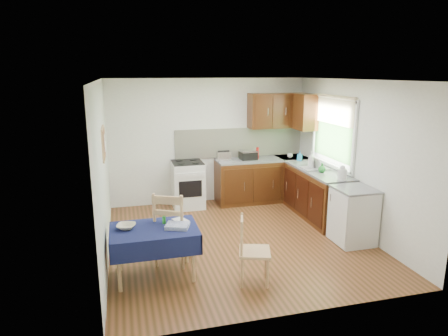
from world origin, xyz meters
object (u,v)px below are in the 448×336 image
object	(u,v)px
chair_far	(172,226)
sandwich_press	(248,155)
chair_near	(251,248)
dish_rack	(315,167)
toaster	(224,156)
kettle	(342,173)
dining_table	(154,236)

from	to	relation	value
chair_far	sandwich_press	bearing A→B (deg)	-103.55
chair_near	dish_rack	bearing A→B (deg)	-25.80
sandwich_press	toaster	bearing A→B (deg)	-161.25
kettle	chair_near	bearing A→B (deg)	-148.29
chair_near	sandwich_press	bearing A→B (deg)	0.11
dining_table	sandwich_press	size ratio (longest dim) A/B	3.43
chair_far	dish_rack	distance (m)	3.07
kettle	dish_rack	bearing A→B (deg)	95.12
chair_far	dish_rack	size ratio (longest dim) A/B	2.29
toaster	sandwich_press	xyz separation A→B (m)	(0.52, 0.02, -0.00)
chair_far	toaster	xyz separation A→B (m)	(1.34, 2.32, 0.44)
chair_near	kettle	size ratio (longest dim) A/B	3.61
toaster	sandwich_press	distance (m)	0.52
dining_table	toaster	bearing A→B (deg)	80.40
sandwich_press	dish_rack	xyz separation A→B (m)	(0.92, -1.09, -0.07)
dish_rack	sandwich_press	bearing A→B (deg)	120.30
dish_rack	kettle	size ratio (longest dim) A/B	1.90
chair_far	chair_near	world-z (taller)	chair_far
dining_table	chair_near	size ratio (longest dim) A/B	1.27
dining_table	dish_rack	world-z (taller)	dish_rack
dining_table	sandwich_press	bearing A→B (deg)	73.11
dining_table	toaster	size ratio (longest dim) A/B	4.03
dish_rack	kettle	xyz separation A→B (m)	(0.07, -0.80, 0.08)
toaster	dish_rack	bearing A→B (deg)	-33.74
sandwich_press	dish_rack	bearing A→B (deg)	-33.55
toaster	dish_rack	xyz separation A→B (m)	(1.44, -1.06, -0.07)
sandwich_press	dish_rack	size ratio (longest dim) A/B	0.70
toaster	kettle	xyz separation A→B (m)	(1.51, -1.87, 0.01)
chair_far	toaster	distance (m)	2.71
dish_rack	kettle	world-z (taller)	kettle
dining_table	toaster	distance (m)	3.10
dining_table	kettle	bearing A→B (deg)	35.43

